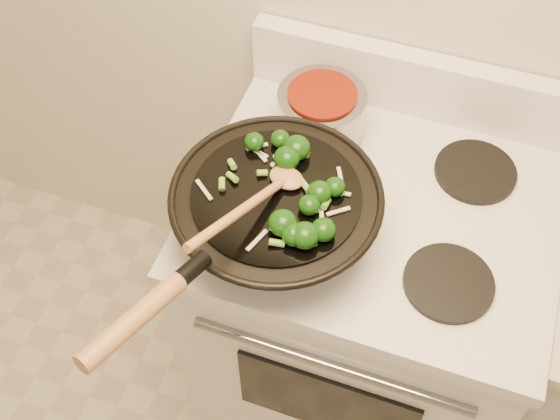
% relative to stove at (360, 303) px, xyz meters
% --- Properties ---
extents(stove, '(0.78, 0.67, 1.08)m').
position_rel_stove_xyz_m(stove, '(0.00, 0.00, 0.00)').
color(stove, white).
rests_on(stove, ground).
extents(wok, '(0.42, 0.68, 0.21)m').
position_rel_stove_xyz_m(wok, '(-0.18, -0.16, 0.53)').
color(wok, black).
rests_on(wok, stove).
extents(stirfry, '(0.30, 0.28, 0.05)m').
position_rel_stove_xyz_m(stirfry, '(-0.14, -0.15, 0.61)').
color(stirfry, '#0F3A09').
rests_on(stirfry, wok).
extents(wooden_spoon, '(0.13, 0.32, 0.12)m').
position_rel_stove_xyz_m(wooden_spoon, '(-0.19, -0.20, 0.63)').
color(wooden_spoon, '#A77241').
rests_on(wooden_spoon, wok).
extents(saucepan, '(0.20, 0.31, 0.12)m').
position_rel_stove_xyz_m(saucepan, '(-0.18, 0.15, 0.52)').
color(saucepan, gray).
rests_on(saucepan, stove).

